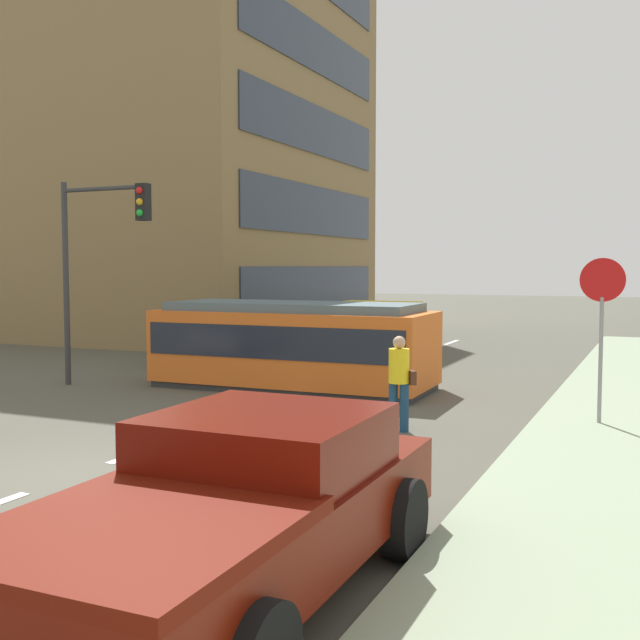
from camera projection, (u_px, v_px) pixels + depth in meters
ground_plane at (348, 379)px, 19.51m from camera, size 120.00×120.00×0.00m
sidewalk_curb_right at (628, 431)px, 13.08m from camera, size 3.20×36.00×0.14m
lane_stripe_1 at (159, 446)px, 12.23m from camera, size 0.16×2.40×0.01m
lane_stripe_2 at (275, 405)px, 15.87m from camera, size 0.16×2.40×0.01m
lane_stripe_3 at (400, 361)px, 23.34m from camera, size 0.16×2.40×0.01m
lane_stripe_4 at (450, 343)px, 28.80m from camera, size 0.16×2.40×0.01m
corner_building at (144, 150)px, 33.85m from camera, size 16.70×14.11×16.00m
streetcar_tram at (293, 344)px, 18.08m from camera, size 6.59×2.65×2.03m
city_bus at (357, 329)px, 22.78m from camera, size 2.62×5.07×1.76m
pedestrian_crossing at (399, 378)px, 13.29m from camera, size 0.50×0.36×1.67m
pickup_truck_parked at (239, 509)px, 6.54m from camera, size 2.30×5.01×1.55m
parked_sedan_mid at (221, 340)px, 23.53m from camera, size 2.12×4.57×1.19m
stop_sign at (602, 306)px, 13.28m from camera, size 0.76×0.07×2.88m
traffic_light_mast at (98, 243)px, 18.02m from camera, size 2.53×0.33×4.89m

